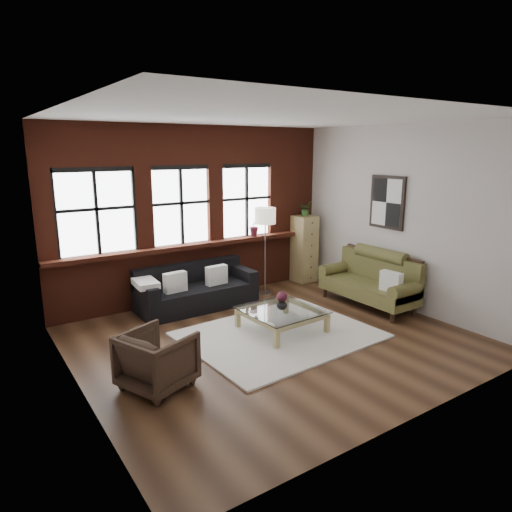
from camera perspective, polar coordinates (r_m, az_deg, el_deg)
floor at (r=6.94m, az=2.11°, el=-10.34°), size 5.50×5.50×0.00m
ceiling at (r=6.38m, az=2.36°, el=17.03°), size 5.50×5.50×0.00m
wall_back at (r=8.60m, az=-7.66°, el=5.25°), size 5.50×0.00×5.50m
wall_front at (r=4.74m, az=20.31°, el=-1.98°), size 5.50×0.00×5.50m
wall_left at (r=5.37m, az=-22.24°, el=-0.42°), size 0.00×5.00×5.00m
wall_right at (r=8.37m, az=17.68°, el=4.53°), size 0.00×5.00×5.00m
brick_backwall at (r=8.54m, az=-7.48°, el=5.20°), size 5.50×0.12×3.20m
sill_ledge at (r=8.56m, az=-7.10°, el=1.42°), size 5.50×0.30×0.08m
window_left at (r=7.91m, az=-19.34°, el=5.03°), size 1.38×0.10×1.50m
window_mid at (r=8.40m, az=-9.38°, el=6.04°), size 1.38×0.10×1.50m
window_right at (r=9.07m, az=-1.27°, el=6.73°), size 1.38×0.10×1.50m
wall_poster at (r=8.51m, az=16.09°, el=6.47°), size 0.05×0.74×0.94m
shag_rug at (r=7.06m, az=2.97°, el=-9.81°), size 2.85×2.29×0.03m
dark_sofa at (r=8.20m, az=-7.42°, el=-3.87°), size 2.10×0.85×0.76m
pillow_a at (r=7.88m, az=-10.07°, el=-3.23°), size 0.41×0.17×0.34m
pillow_b at (r=8.22m, az=-4.96°, el=-2.39°), size 0.41×0.17×0.34m
vintage_settee at (r=8.43m, az=13.86°, el=-2.83°), size 0.83×1.88×1.00m
pillow_settee at (r=7.98m, az=16.54°, el=-3.10°), size 0.17×0.39×0.34m
armchair at (r=5.65m, az=-12.24°, el=-12.56°), size 0.98×0.97×0.69m
coffee_table at (r=7.18m, az=3.24°, el=-8.03°), size 1.15×1.15×0.37m
vase at (r=7.08m, az=3.26°, el=-6.01°), size 0.18×0.18×0.17m
flowers at (r=7.05m, az=3.28°, el=-5.10°), size 0.17×0.17×0.17m
drawer_chest at (r=9.75m, az=6.05°, el=0.90°), size 0.43×0.43×1.41m
potted_plant_top at (r=9.60m, az=6.18°, el=5.92°), size 0.35×0.34×0.31m
floor_lamp at (r=8.80m, az=1.15°, el=1.06°), size 0.40×0.40×1.84m
sill_plant at (r=9.09m, az=-0.15°, el=3.77°), size 0.23×0.19×0.40m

